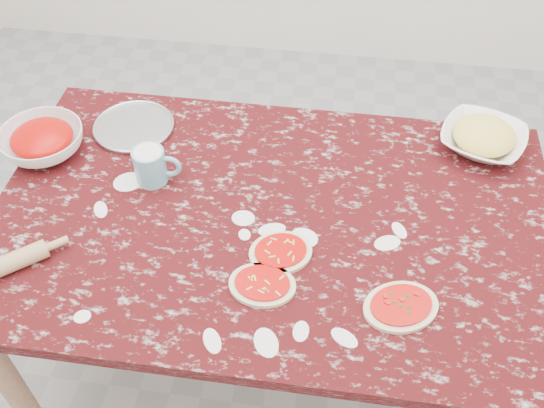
{
  "coord_description": "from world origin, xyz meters",
  "views": [
    {
      "loc": [
        0.16,
        -1.14,
        2.03
      ],
      "look_at": [
        0.0,
        0.0,
        0.8
      ],
      "focal_mm": 40.18,
      "sensor_mm": 36.0,
      "label": 1
    }
  ],
  "objects_px": {
    "worktable": "(272,235)",
    "flour_mug": "(151,165)",
    "cheese_bowl": "(482,140)",
    "sauce_bowl": "(43,142)",
    "pizza_tray": "(134,127)"
  },
  "relations": [
    {
      "from": "cheese_bowl",
      "to": "flour_mug",
      "type": "relative_size",
      "value": 1.8
    },
    {
      "from": "pizza_tray",
      "to": "cheese_bowl",
      "type": "bearing_deg",
      "value": 3.47
    },
    {
      "from": "sauce_bowl",
      "to": "flour_mug",
      "type": "bearing_deg",
      "value": -11.05
    },
    {
      "from": "pizza_tray",
      "to": "worktable",
      "type": "bearing_deg",
      "value": -32.29
    },
    {
      "from": "flour_mug",
      "to": "pizza_tray",
      "type": "bearing_deg",
      "value": 120.5
    },
    {
      "from": "worktable",
      "to": "sauce_bowl",
      "type": "xyz_separation_m",
      "value": [
        -0.74,
        0.17,
        0.12
      ]
    },
    {
      "from": "pizza_tray",
      "to": "sauce_bowl",
      "type": "height_order",
      "value": "sauce_bowl"
    },
    {
      "from": "sauce_bowl",
      "to": "flour_mug",
      "type": "xyz_separation_m",
      "value": [
        0.37,
        -0.07,
        0.02
      ]
    },
    {
      "from": "worktable",
      "to": "flour_mug",
      "type": "distance_m",
      "value": 0.41
    },
    {
      "from": "worktable",
      "to": "sauce_bowl",
      "type": "distance_m",
      "value": 0.77
    },
    {
      "from": "worktable",
      "to": "flour_mug",
      "type": "relative_size",
      "value": 11.34
    },
    {
      "from": "sauce_bowl",
      "to": "cheese_bowl",
      "type": "xyz_separation_m",
      "value": [
        1.35,
        0.22,
        -0.01
      ]
    },
    {
      "from": "sauce_bowl",
      "to": "pizza_tray",
      "type": "bearing_deg",
      "value": 31.73
    },
    {
      "from": "flour_mug",
      "to": "cheese_bowl",
      "type": "bearing_deg",
      "value": 16.33
    },
    {
      "from": "cheese_bowl",
      "to": "flour_mug",
      "type": "distance_m",
      "value": 1.02
    }
  ]
}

